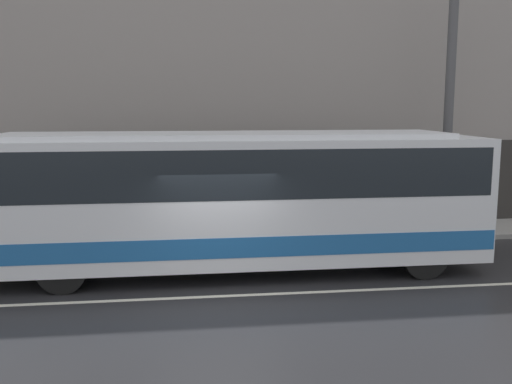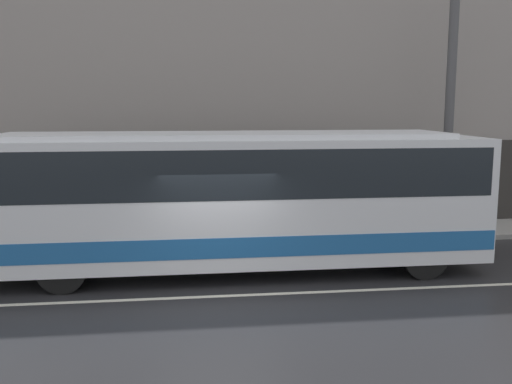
% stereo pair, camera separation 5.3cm
% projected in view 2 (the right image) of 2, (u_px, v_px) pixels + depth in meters
% --- Properties ---
extents(ground_plane, '(60.00, 60.00, 0.00)m').
position_uv_depth(ground_plane, '(220.00, 296.00, 11.86)').
color(ground_plane, '#262628').
extents(sidewalk, '(60.00, 2.26, 0.14)m').
position_uv_depth(sidewalk, '(209.00, 237.00, 16.88)').
color(sidewalk, '#A09E99').
rests_on(sidewalk, ground_plane).
extents(building_facade, '(60.00, 0.35, 13.31)m').
position_uv_depth(building_facade, '(205.00, 21.00, 17.16)').
color(building_facade, gray).
rests_on(building_facade, ground_plane).
extents(lane_stripe, '(54.00, 0.14, 0.01)m').
position_uv_depth(lane_stripe, '(220.00, 296.00, 11.86)').
color(lane_stripe, beige).
rests_on(lane_stripe, ground_plane).
extents(transit_bus, '(12.03, 2.58, 3.31)m').
position_uv_depth(transit_bus, '(228.00, 194.00, 13.35)').
color(transit_bus, silver).
rests_on(transit_bus, ground_plane).
extents(utility_pole_near, '(0.27, 0.27, 7.43)m').
position_uv_depth(utility_pole_near, '(450.00, 108.00, 16.56)').
color(utility_pole_near, '#4C4C4F').
rests_on(utility_pole_near, sidewalk).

